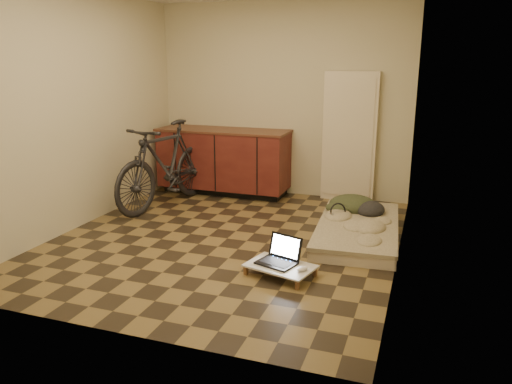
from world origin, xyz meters
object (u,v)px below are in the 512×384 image
(bicycle, at_px, (166,160))
(laptop, at_px, (280,257))
(lap_desk, at_px, (280,266))
(futon, at_px, (358,229))

(bicycle, height_order, laptop, bicycle)
(bicycle, xyz_separation_m, lap_desk, (2.00, -1.58, -0.52))
(laptop, bearing_deg, bicycle, 159.99)
(futon, relative_size, lap_desk, 2.71)
(lap_desk, bearing_deg, futon, 82.79)
(bicycle, xyz_separation_m, futon, (2.50, -0.33, -0.53))
(futon, distance_m, lap_desk, 1.34)
(bicycle, relative_size, lap_desk, 2.82)
(futon, height_order, lap_desk, futon)
(bicycle, xyz_separation_m, laptop, (1.97, -1.51, -0.45))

